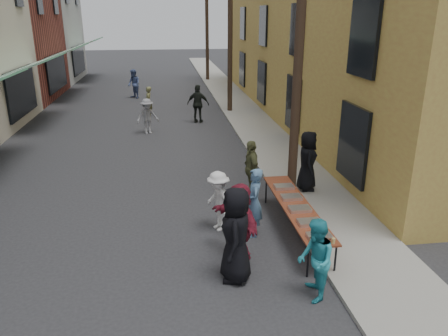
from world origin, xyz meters
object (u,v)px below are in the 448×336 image
object	(u,v)px
guest_front_a	(236,235)
server	(307,161)
catering_tray_sausage	(319,236)
guest_front_c	(315,260)
utility_pole_mid	(230,26)
utility_pole_near	(300,39)
serving_table	(296,207)
utility_pole_far	(207,22)

from	to	relation	value
guest_front_a	server	size ratio (longest dim) A/B	1.10
catering_tray_sausage	guest_front_c	size ratio (longest dim) A/B	0.31
utility_pole_mid	server	bearing A→B (deg)	-87.12
utility_pole_mid	guest_front_a	world-z (taller)	utility_pole_mid
utility_pole_near	guest_front_a	size ratio (longest dim) A/B	4.54
guest_front_c	server	world-z (taller)	server
serving_table	guest_front_a	distance (m)	2.47
guest_front_c	utility_pole_near	bearing A→B (deg)	177.03
server	guest_front_a	bearing A→B (deg)	156.90
utility_pole_far	catering_tray_sausage	bearing A→B (deg)	-91.03
server	catering_tray_sausage	bearing A→B (deg)	176.23
guest_front_a	utility_pole_far	bearing A→B (deg)	-174.51
guest_front_c	utility_pole_mid	bearing A→B (deg)	-175.03
utility_pole_mid	guest_front_a	xyz separation A→B (m)	(-2.25, -15.78, -3.51)
utility_pole_far	serving_table	world-z (taller)	utility_pole_far
utility_pole_far	catering_tray_sausage	distance (m)	27.96
utility_pole_near	guest_front_c	bearing A→B (deg)	-101.04
utility_pole_near	guest_front_c	xyz separation A→B (m)	(-0.90, -4.61, -3.69)
catering_tray_sausage	server	world-z (taller)	server
utility_pole_near	utility_pole_mid	size ratio (longest dim) A/B	1.00
guest_front_a	server	bearing A→B (deg)	156.13
serving_table	utility_pole_mid	bearing A→B (deg)	87.96
utility_pole_near	guest_front_a	distance (m)	5.63
catering_tray_sausage	utility_pole_mid	bearing A→B (deg)	88.18
serving_table	guest_front_c	distance (m)	2.59
utility_pole_near	utility_pole_mid	xyz separation A→B (m)	(0.00, 12.00, 0.00)
serving_table	catering_tray_sausage	distance (m)	1.65
utility_pole_far	catering_tray_sausage	world-z (taller)	utility_pole_far
catering_tray_sausage	server	xyz separation A→B (m)	(1.08, 4.14, 0.21)
utility_pole_far	serving_table	size ratio (longest dim) A/B	2.25
serving_table	guest_front_a	size ratio (longest dim) A/B	2.02
guest_front_c	server	bearing A→B (deg)	171.68
utility_pole_mid	serving_table	xyz separation A→B (m)	(-0.50, -14.06, -3.79)
catering_tray_sausage	guest_front_c	xyz separation A→B (m)	(-0.40, -0.90, 0.02)
utility_pole_near	guest_front_c	distance (m)	5.98
utility_pole_far	server	bearing A→B (deg)	-88.58
utility_pole_near	serving_table	distance (m)	4.34
server	serving_table	bearing A→B (deg)	167.38
guest_front_a	guest_front_c	xyz separation A→B (m)	(1.35, -0.84, -0.18)
guest_front_a	server	world-z (taller)	guest_front_a
server	utility_pole_near	bearing A→B (deg)	137.18
utility_pole_near	utility_pole_mid	distance (m)	12.00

